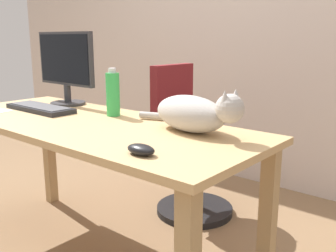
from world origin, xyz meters
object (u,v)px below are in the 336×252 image
Objects in this scene: keyboard at (40,108)px; water_bottle at (113,94)px; computer_mouse at (141,149)px; monitor at (66,65)px; cat at (194,113)px; office_chair at (189,150)px.

keyboard is 0.45m from water_bottle.
computer_mouse is at bearing -34.63° from water_bottle.
keyboard is (0.05, -0.21, -0.21)m from monitor.
monitor is 1.09× the size of keyboard.
computer_mouse is (1.02, -0.45, -0.21)m from monitor.
cat is 5.50× the size of computer_mouse.
cat is at bearing -4.62° from monitor.
cat is 0.51m from water_bottle.
office_chair is 0.90m from monitor.
monitor is 0.47m from water_bottle.
office_chair reaches higher than computer_mouse.
monitor is 0.98m from cat.
monitor is 4.37× the size of computer_mouse.
monitor is at bearing -132.32° from office_chair.
computer_mouse is 0.69m from water_bottle.
computer_mouse is 0.46× the size of water_bottle.
office_chair is 1.54× the size of cat.
computer_mouse is (0.05, -0.37, -0.06)m from cat.
water_bottle is (0.45, -0.05, -0.12)m from monitor.
keyboard is 1.00m from computer_mouse.
keyboard is (-0.44, -0.75, 0.32)m from office_chair.
monitor is at bearing 102.80° from keyboard.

